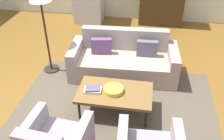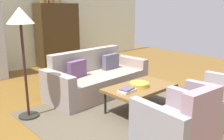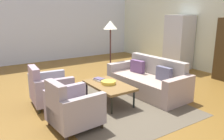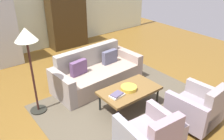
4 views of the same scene
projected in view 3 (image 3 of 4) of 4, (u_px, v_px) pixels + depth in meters
name	position (u px, v px, depth m)	size (l,w,h in m)	color
ground_plane	(116.00, 94.00, 5.71)	(11.38, 11.38, 0.00)	brown
wall_back	(213.00, 30.00, 7.37)	(9.48, 0.12, 2.80)	beige
wall_left	(49.00, 26.00, 9.19)	(0.12, 7.54, 2.80)	silver
area_rug	(111.00, 102.00, 5.21)	(3.40, 2.60, 0.01)	brown
couch	(149.00, 81.00, 5.75)	(2.15, 1.01, 0.86)	#A28D7D
coffee_table	(109.00, 86.00, 5.08)	(1.20, 0.70, 0.42)	black
armchair_left	(48.00, 90.00, 4.96)	(0.86, 0.86, 0.88)	#311B14
armchair_right	(71.00, 109.00, 3.98)	(0.85, 0.85, 0.88)	#332618
fruit_bowl	(108.00, 83.00, 5.08)	(0.32, 0.32, 0.07)	gold
book_stack	(99.00, 79.00, 5.33)	(0.30, 0.21, 0.06)	beige
refrigerator	(179.00, 42.00, 8.04)	(0.80, 0.73, 1.85)	#B7BABF
floor_lamp	(110.00, 30.00, 6.59)	(0.40, 0.40, 1.72)	black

